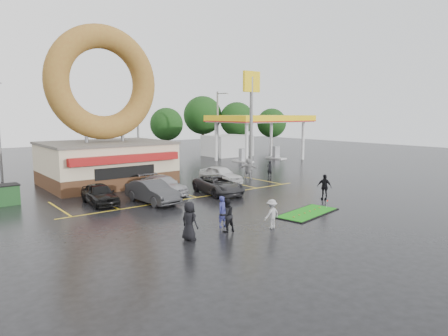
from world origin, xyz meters
TOP-DOWN VIEW (x-y plane):
  - ground at (0.00, 0.00)m, footprint 120.00×120.00m
  - donut_shop at (-3.00, 12.97)m, footprint 10.20×8.70m
  - gas_station at (20.00, 20.94)m, footprint 12.30×13.65m
  - shell_sign at (13.00, 12.00)m, footprint 2.20×0.36m
  - streetlight_mid at (4.00, 20.92)m, footprint 0.40×2.21m
  - streetlight_right at (16.00, 21.92)m, footprint 0.40×2.21m
  - tree_far_a at (26.00, 30.00)m, footprint 5.60×5.60m
  - tree_far_b at (32.00, 28.00)m, footprint 4.90×4.90m
  - tree_far_c at (22.00, 34.00)m, footprint 6.30×6.30m
  - tree_far_d at (14.00, 32.00)m, footprint 4.90×4.90m
  - car_black at (-6.41, 5.66)m, footprint 1.86×4.20m
  - car_dgrey at (-3.37, 3.86)m, footprint 2.07×4.87m
  - car_silver at (-1.28, 6.07)m, footprint 2.28×4.87m
  - car_grey at (2.06, 3.50)m, footprint 2.91×5.26m
  - car_white at (5.04, 7.10)m, footprint 2.05×4.60m
  - person_blue at (-3.20, -3.81)m, footprint 0.67×0.50m
  - person_blackjkt at (-3.59, -4.65)m, footprint 0.89×0.72m
  - person_hoodie at (-1.30, -5.64)m, footprint 1.05×0.65m
  - person_bystander at (-5.88, -4.63)m, footprint 0.82×1.05m
  - person_cameraman at (6.85, -2.74)m, footprint 0.73×1.14m
  - person_walker_near at (8.69, 7.52)m, footprint 1.47×1.84m
  - person_walker_far at (11.04, 7.07)m, footprint 0.62×0.45m
  - dumpster at (-11.59, 9.39)m, footprint 1.84×1.26m
  - putting_green at (2.68, -4.73)m, footprint 4.91×2.82m

SIDE VIEW (x-z plane):
  - ground at x=0.00m, z-range 0.00..0.00m
  - putting_green at x=2.68m, z-range -0.25..0.33m
  - dumpster at x=-11.59m, z-range 0.00..1.30m
  - car_silver at x=-1.28m, z-range 0.00..1.38m
  - car_grey at x=2.06m, z-range 0.00..1.39m
  - car_black at x=-6.41m, z-range 0.00..1.41m
  - car_white at x=5.04m, z-range 0.00..1.54m
  - car_dgrey at x=-3.37m, z-range 0.00..1.56m
  - person_hoodie at x=-1.30m, z-range 0.00..1.57m
  - person_walker_far at x=11.04m, z-range 0.00..1.57m
  - person_blue at x=-3.20m, z-range 0.00..1.69m
  - person_blackjkt at x=-3.59m, z-range 0.00..1.75m
  - person_cameraman at x=6.85m, z-range 0.00..1.81m
  - person_bystander at x=-5.88m, z-range 0.00..1.91m
  - person_walker_near at x=8.69m, z-range 0.00..1.96m
  - gas_station at x=20.00m, z-range 0.75..6.65m
  - donut_shop at x=-3.00m, z-range -2.29..11.21m
  - tree_far_b at x=32.00m, z-range 1.03..8.03m
  - tree_far_d at x=14.00m, z-range 1.03..8.03m
  - streetlight_mid at x=4.00m, z-range 0.28..9.28m
  - streetlight_right at x=16.00m, z-range 0.28..9.28m
  - tree_far_a at x=26.00m, z-range 1.18..9.18m
  - tree_far_c at x=22.00m, z-range 1.34..10.34m
  - shell_sign at x=13.00m, z-range 2.08..12.68m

